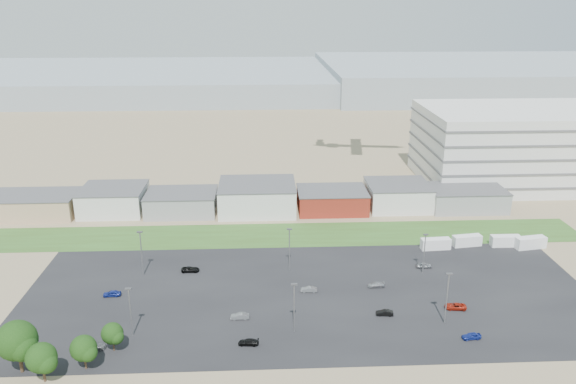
{
  "coord_description": "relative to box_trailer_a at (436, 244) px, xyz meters",
  "views": [
    {
      "loc": [
        -4.17,
        -84.65,
        59.13
      ],
      "look_at": [
        0.79,
        22.0,
        22.36
      ],
      "focal_mm": 35.0,
      "sensor_mm": 36.0,
      "label": 1
    }
  ],
  "objects": [
    {
      "name": "ground",
      "position": [
        -38.58,
        -41.5,
        -1.37
      ],
      "size": [
        700.0,
        700.0,
        0.0
      ],
      "primitive_type": "plane",
      "color": "#8B7958",
      "rests_on": "ground"
    },
    {
      "name": "parking_lot",
      "position": [
        -33.58,
        -21.5,
        -1.37
      ],
      "size": [
        120.0,
        50.0,
        0.01
      ],
      "primitive_type": "cube",
      "color": "black",
      "rests_on": "ground"
    },
    {
      "name": "grass_strip",
      "position": [
        -38.58,
        10.5,
        -1.36
      ],
      "size": [
        160.0,
        16.0,
        0.02
      ],
      "primitive_type": "cube",
      "color": "#334E1D",
      "rests_on": "ground"
    },
    {
      "name": "hills_backdrop",
      "position": [
        1.42,
        273.5,
        3.13
      ],
      "size": [
        700.0,
        200.0,
        9.0
      ],
      "primitive_type": null,
      "color": "gray",
      "rests_on": "ground"
    },
    {
      "name": "building_row",
      "position": [
        -55.58,
        29.5,
        2.63
      ],
      "size": [
        170.0,
        20.0,
        8.0
      ],
      "primitive_type": null,
      "color": "silver",
      "rests_on": "ground"
    },
    {
      "name": "parking_garage",
      "position": [
        51.42,
        53.5,
        11.13
      ],
      "size": [
        80.0,
        40.0,
        25.0
      ],
      "primitive_type": "cube",
      "color": "silver",
      "rests_on": "ground"
    },
    {
      "name": "box_trailer_a",
      "position": [
        0.0,
        0.0,
        0.0
      ],
      "size": [
        7.46,
        2.77,
        2.75
      ],
      "primitive_type": null,
      "rotation": [
        0.0,
        0.0,
        0.07
      ],
      "color": "silver",
      "rests_on": "ground"
    },
    {
      "name": "box_trailer_b",
      "position": [
        8.51,
        1.57,
        -0.01
      ],
      "size": [
        7.54,
        3.3,
        2.73
      ],
      "primitive_type": null,
      "rotation": [
        0.0,
        0.0,
        0.14
      ],
      "color": "silver",
      "rests_on": "ground"
    },
    {
      "name": "box_trailer_c",
      "position": [
        18.18,
        0.95,
        0.01
      ],
      "size": [
        7.39,
        2.37,
        2.76
      ],
      "primitive_type": null,
      "rotation": [
        0.0,
        0.0,
        -0.01
      ],
      "color": "silver",
      "rests_on": "ground"
    },
    {
      "name": "box_trailer_d",
      "position": [
        23.92,
        -0.55,
        0.08
      ],
      "size": [
        8.04,
        3.67,
        2.9
      ],
      "primitive_type": null,
      "rotation": [
        0.0,
        0.0,
        0.17
      ],
      "color": "silver",
      "rests_on": "ground"
    },
    {
      "name": "tree_left",
      "position": [
        -83.62,
        -45.08,
        3.98
      ],
      "size": [
        7.14,
        7.14,
        10.71
      ],
      "primitive_type": null,
      "color": "black",
      "rests_on": "ground"
    },
    {
      "name": "tree_mid",
      "position": [
        -78.89,
        -47.8,
        2.6
      ],
      "size": [
        5.3,
        5.3,
        7.95
      ],
      "primitive_type": null,
      "color": "black",
      "rests_on": "ground"
    },
    {
      "name": "tree_right",
      "position": [
        -73.15,
        -44.74,
        2.18
      ],
      "size": [
        4.73,
        4.73,
        7.1
      ],
      "primitive_type": null,
      "color": "black",
      "rests_on": "ground"
    },
    {
      "name": "tree_near",
      "position": [
        -69.7,
        -39.72,
        1.72
      ],
      "size": [
        4.12,
        4.12,
        6.18
      ],
      "primitive_type": null,
      "color": "black",
      "rests_on": "ground"
    },
    {
      "name": "lightpole_front_l",
      "position": [
        -67.38,
        -35.01,
        3.53
      ],
      "size": [
        1.15,
        0.48,
        9.8
      ],
      "primitive_type": null,
      "color": "slate",
      "rests_on": "ground"
    },
    {
      "name": "lightpole_front_m",
      "position": [
        -37.39,
        -35.23,
        3.66
      ],
      "size": [
        1.19,
        0.49,
        10.07
      ],
      "primitive_type": null,
      "color": "slate",
      "rests_on": "ground"
    },
    {
      "name": "lightpole_front_r",
      "position": [
        -8.23,
        -33.58,
        3.95
      ],
      "size": [
        1.25,
        0.52,
        10.64
      ],
      "primitive_type": null,
      "color": "slate",
      "rests_on": "ground"
    },
    {
      "name": "lightpole_back_l",
      "position": [
        -70.17,
        -10.72,
        3.93
      ],
      "size": [
        1.25,
        0.52,
        10.61
      ],
      "primitive_type": null,
      "color": "slate",
      "rests_on": "ground"
    },
    {
      "name": "lightpole_back_m",
      "position": [
        -37.02,
        -9.66,
        3.73
      ],
      "size": [
        1.2,
        0.5,
        10.21
      ],
      "primitive_type": null,
      "color": "slate",
      "rests_on": "ground"
    },
    {
      "name": "lightpole_back_r",
      "position": [
        -6.68,
        -12.61,
        3.39
      ],
      "size": [
        1.12,
        0.47,
        9.53
      ],
      "primitive_type": null,
      "color": "slate",
      "rests_on": "ground"
    },
    {
      "name": "parked_car_0",
      "position": [
        -4.43,
        -28.59,
        -0.78
      ],
      "size": [
        4.48,
        2.47,
        1.19
      ],
      "primitive_type": "imported",
      "rotation": [
        0.0,
        0.0,
        -1.69
      ],
      "color": "maroon",
      "rests_on": "ground"
    },
    {
      "name": "parked_car_1",
      "position": [
        -19.21,
        -30.33,
        -0.81
      ],
      "size": [
        3.5,
        1.52,
        1.12
      ],
      "primitive_type": "imported",
      "rotation": [
        0.0,
        0.0,
        -1.67
      ],
      "color": "black",
      "rests_on": "ground"
    },
    {
      "name": "parked_car_2",
      "position": [
        -4.96,
        -39.1,
        -0.77
      ],
      "size": [
        3.63,
        1.75,
        1.2
      ],
      "primitive_type": "imported",
      "rotation": [
        0.0,
        0.0,
        -1.47
      ],
      "color": "navy",
      "rests_on": "ground"
    },
    {
      "name": "parked_car_3",
      "position": [
        -45.86,
        -39.07,
        -0.83
      ],
      "size": [
        3.87,
        1.88,
        1.08
      ],
      "primitive_type": "imported",
      "rotation": [
        0.0,
        0.0,
        -1.67
      ],
      "color": "black",
      "rests_on": "ground"
    },
    {
      "name": "parked_car_4",
      "position": [
        -47.71,
        -30.28,
        -0.77
      ],
      "size": [
        3.67,
        1.35,
        1.2
      ],
      "primitive_type": "imported",
      "rotation": [
        0.0,
        0.0,
        -1.59
      ],
      "color": "#595B5E",
      "rests_on": "ground"
    },
    {
      "name": "parked_car_5",
      "position": [
        -74.87,
        -20.14,
        -0.75
      ],
      "size": [
        3.73,
        1.61,
        1.25
      ],
      "primitive_type": "imported",
      "rotation": [
        0.0,
        0.0,
        -1.54
      ],
      "color": "navy",
      "rests_on": "ground"
    },
    {
      "name": "parked_car_7",
      "position": [
        -33.36,
        -20.23,
        -0.79
      ],
      "size": [
        3.59,
        1.46,
        1.16
      ],
      "primitive_type": "imported",
      "rotation": [
        0.0,
        0.0,
        -1.64
      ],
      "color": "#595B5E",
      "rests_on": "ground"
    },
    {
      "name": "parked_car_8",
      "position": [
        -5.74,
        -10.18,
        -0.76
      ],
      "size": [
        3.63,
        1.56,
        1.22
      ],
      "primitive_type": "imported",
      "rotation": [
        0.0,
        0.0,
        1.54
      ],
      "color": "#A5A5AA",
      "rests_on": "ground"
    },
    {
      "name": "parked_car_9",
      "position": [
        -59.73,
        -9.65,
        -0.8
      ],
      "size": [
        4.11,
        1.92,
        1.14
      ],
      "primitive_type": "imported",
      "rotation": [
        0.0,
        0.0,
        1.56
      ],
      "color": "black",
      "rests_on": "ground"
    },
    {
      "name": "parked_car_10",
      "position": [
        -73.39,
        -38.95,
        -0.77
      ],
      "size": [
        4.16,
        1.74,
        1.2
      ],
      "primitive_type": "imported",
      "rotation": [
        0.0,
        0.0,
        1.58
      ],
      "color": "#595B5E",
      "rests_on": "ground"
    },
    {
      "name": "parked_car_12",
      "position": [
        -18.62,
        -18.82,
        -0.83
      ],
      "size": [
        3.79,
        1.61,
        1.09
      ],
      "primitive_type": "imported",
      "rotation": [
        0.0,
        0.0,
        -1.55
      ],
      "color": "#A5A5AA",
      "rests_on": "ground"
    }
  ]
}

